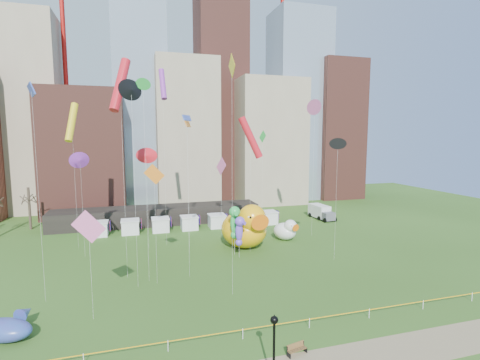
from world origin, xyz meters
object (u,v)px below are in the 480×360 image
object	(u,v)px
small_duck	(286,230)
lamppost	(274,343)
big_duck	(246,227)
park_bench	(296,349)
box_truck	(321,212)
seahorse_purple	(239,229)
seahorse_green	(235,220)
whale_inflatable	(6,328)

from	to	relation	value
small_duck	lamppost	bearing A→B (deg)	-138.06
big_duck	park_bench	distance (m)	26.65
small_duck	box_truck	bearing A→B (deg)	19.61
lamppost	seahorse_purple	bearing A→B (deg)	78.74
seahorse_green	seahorse_purple	distance (m)	1.68
whale_inflatable	lamppost	bearing A→B (deg)	-8.25
seahorse_green	lamppost	size ratio (longest dim) A/B	1.36
big_duck	whale_inflatable	bearing A→B (deg)	-158.28
seahorse_purple	lamppost	size ratio (longest dim) A/B	1.13
small_duck	whale_inflatable	size ratio (longest dim) A/B	0.86
big_duck	lamppost	xyz separation A→B (m)	(-7.11, -29.07, -0.04)
small_duck	park_bench	bearing A→B (deg)	-135.23
seahorse_purple	whale_inflatable	distance (m)	27.63
seahorse_purple	whale_inflatable	bearing A→B (deg)	-174.19
small_duck	park_bench	size ratio (longest dim) A/B	2.93
seahorse_green	box_truck	xyz separation A→B (m)	(22.47, 16.38, -3.59)
small_duck	box_truck	distance (m)	17.29
big_duck	box_truck	bearing A→B (deg)	21.91
seahorse_purple	box_truck	world-z (taller)	seahorse_purple
lamppost	box_truck	xyz separation A→B (m)	(27.20, 42.88, -1.71)
big_duck	seahorse_purple	distance (m)	4.55
whale_inflatable	box_truck	distance (m)	55.72
seahorse_green	box_truck	bearing A→B (deg)	40.57
park_bench	lamppost	bearing A→B (deg)	-149.04
seahorse_green	park_bench	xyz separation A→B (m)	(-1.73, -23.63, -4.51)
whale_inflatable	lamppost	size ratio (longest dim) A/B	1.13
box_truck	lamppost	bearing A→B (deg)	-127.69
big_duck	seahorse_green	world-z (taller)	seahorse_green
big_duck	box_truck	xyz separation A→B (m)	(20.09, 13.81, -1.74)
small_duck	whale_inflatable	world-z (taller)	small_duck
big_duck	small_duck	distance (m)	7.83
seahorse_purple	park_bench	size ratio (longest dim) A/B	3.39
whale_inflatable	seahorse_purple	bearing A→B (deg)	53.06
seahorse_green	lamppost	distance (m)	26.99
big_duck	small_duck	world-z (taller)	big_duck
small_duck	lamppost	distance (m)	34.40
whale_inflatable	park_bench	xyz separation A→B (m)	(21.77, -8.53, -0.47)
small_duck	big_duck	bearing A→B (deg)	172.66
seahorse_purple	lamppost	xyz separation A→B (m)	(-5.00, -25.14, -0.93)
seahorse_green	lamppost	world-z (taller)	seahorse_green
seahorse_green	seahorse_purple	world-z (taller)	seahorse_green
big_duck	seahorse_green	bearing A→B (deg)	-145.42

